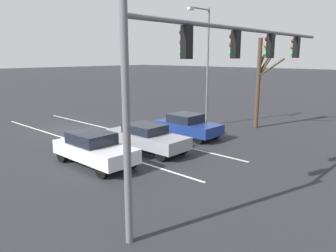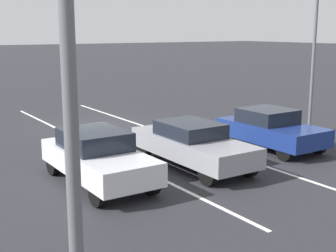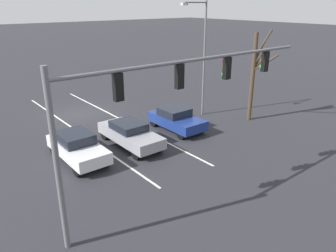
# 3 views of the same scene
# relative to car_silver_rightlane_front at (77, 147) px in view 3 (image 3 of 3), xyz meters

# --- Properties ---
(ground_plane) EXTENTS (240.00, 240.00, 0.00)m
(ground_plane) POSITION_rel_car_silver_rightlane_front_xyz_m (-3.44, -7.34, -0.79)
(ground_plane) COLOR #28282D
(lane_stripe_left_divider) EXTENTS (0.12, 18.39, 0.01)m
(lane_stripe_left_divider) POSITION_rel_car_silver_rightlane_front_xyz_m (-5.18, -4.15, -0.79)
(lane_stripe_left_divider) COLOR silver
(lane_stripe_left_divider) RESTS_ON ground_plane
(lane_stripe_center_divider) EXTENTS (0.12, 18.39, 0.01)m
(lane_stripe_center_divider) POSITION_rel_car_silver_rightlane_front_xyz_m (-1.70, -4.15, -0.79)
(lane_stripe_center_divider) COLOR silver
(lane_stripe_center_divider) RESTS_ON ground_plane
(car_silver_rightlane_front) EXTENTS (1.80, 4.34, 1.52)m
(car_silver_rightlane_front) POSITION_rel_car_silver_rightlane_front_xyz_m (0.00, 0.00, 0.00)
(car_silver_rightlane_front) COLOR silver
(car_silver_rightlane_front) RESTS_ON ground_plane
(car_gray_midlane_front) EXTENTS (1.78, 4.73, 1.42)m
(car_gray_midlane_front) POSITION_rel_car_silver_rightlane_front_xyz_m (-3.25, 0.07, -0.05)
(car_gray_midlane_front) COLOR gray
(car_gray_midlane_front) RESTS_ON ground_plane
(car_navy_leftlane_front) EXTENTS (1.92, 4.02, 1.44)m
(car_navy_leftlane_front) POSITION_rel_car_silver_rightlane_front_xyz_m (-7.03, -0.21, -0.05)
(car_navy_leftlane_front) COLOR navy
(car_navy_leftlane_front) RESTS_ON ground_plane
(traffic_signal_gantry) EXTENTS (12.43, 0.37, 6.31)m
(traffic_signal_gantry) POSITION_rel_car_silver_rightlane_front_xyz_m (-1.31, 6.03, 4.05)
(traffic_signal_gantry) COLOR slate
(traffic_signal_gantry) RESTS_ON ground_plane
(street_lamp_left_shoulder) EXTENTS (2.26, 0.24, 8.11)m
(street_lamp_left_shoulder) POSITION_rel_car_silver_rightlane_front_xyz_m (-10.34, -1.40, 3.92)
(street_lamp_left_shoulder) COLOR slate
(street_lamp_left_shoulder) RESTS_ON ground_plane
(bare_tree_near) EXTENTS (1.25, 1.77, 6.31)m
(bare_tree_near) POSITION_rel_car_silver_rightlane_front_xyz_m (-12.51, 1.64, 2.64)
(bare_tree_near) COLOR #423323
(bare_tree_near) RESTS_ON ground_plane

